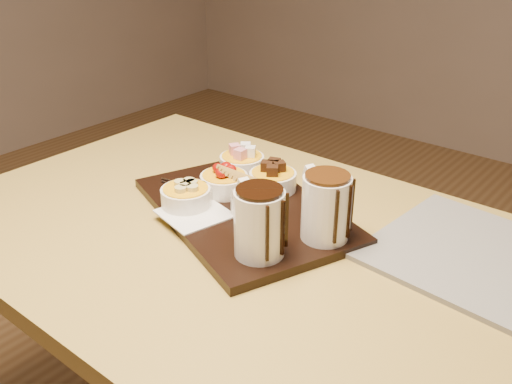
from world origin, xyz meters
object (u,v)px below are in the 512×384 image
Objects in this scene: pitcher_dark_chocolate at (259,224)px; newspaper at (494,263)px; dining_table at (241,274)px; pitcher_milk_chocolate at (326,208)px; bowl_strawberries at (224,183)px; serving_board at (244,210)px.

pitcher_dark_chocolate is 0.30× the size of newspaper.
dining_table is 0.24m from pitcher_milk_chocolate.
dining_table is 12.00× the size of bowl_strawberries.
bowl_strawberries is at bearing -163.66° from newspaper.
dining_table is 0.21m from pitcher_dark_chocolate.
pitcher_dark_chocolate reaches higher than dining_table.
pitcher_dark_chocolate and pitcher_milk_chocolate have the same top height.
serving_board is at bearing -17.68° from bowl_strawberries.
bowl_strawberries is at bearing -176.42° from serving_board.
newspaper is at bearing 59.09° from pitcher_dark_chocolate.
serving_board is 0.19m from pitcher_dark_chocolate.
newspaper is at bearing 24.41° from dining_table.
pitcher_milk_chocolate is at bearing 85.60° from pitcher_dark_chocolate.
pitcher_dark_chocolate reaches higher than newspaper.
pitcher_milk_chocolate is at bearing -148.84° from newspaper.
serving_board is 1.14× the size of newspaper.
pitcher_milk_chocolate reaches higher than bowl_strawberries.
bowl_strawberries reaches higher than dining_table.
serving_board is 0.20m from pitcher_milk_chocolate.
serving_board is at bearing 160.02° from pitcher_dark_chocolate.
serving_board is (-0.04, 0.06, 0.11)m from dining_table.
newspaper is (0.42, 0.19, 0.10)m from dining_table.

